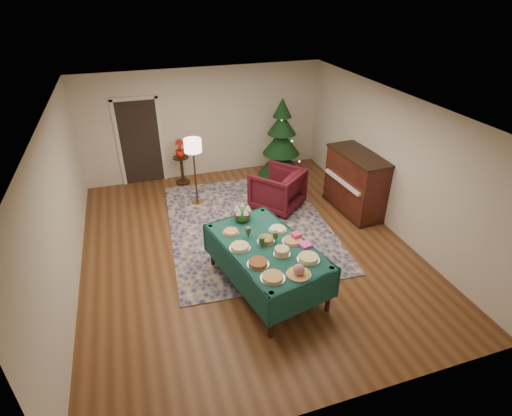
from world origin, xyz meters
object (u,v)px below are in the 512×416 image
object	(u,v)px
piano	(356,183)
christmas_tree	(281,144)
gift_box	(296,236)
floor_lamp	(193,150)
potted_plant	(180,152)
buffet_table	(266,254)
armchair	(277,187)
side_table	(182,170)

from	to	relation	value
piano	christmas_tree	bearing A→B (deg)	114.57
gift_box	floor_lamp	distance (m)	3.35
floor_lamp	potted_plant	distance (m)	1.26
buffet_table	floor_lamp	xyz separation A→B (m)	(-0.56, 3.16, 0.64)
gift_box	potted_plant	xyz separation A→B (m)	(-1.21, 4.31, -0.07)
armchair	floor_lamp	xyz separation A→B (m)	(-1.67, 0.73, 0.81)
gift_box	potted_plant	bearing A→B (deg)	105.67
buffet_table	potted_plant	xyz separation A→B (m)	(-0.70, 4.32, 0.15)
floor_lamp	potted_plant	bearing A→B (deg)	96.96
armchair	gift_box	bearing A→B (deg)	36.51
buffet_table	piano	size ratio (longest dim) A/B	1.50
floor_lamp	christmas_tree	distance (m)	2.43
gift_box	armchair	size ratio (longest dim) A/B	0.13
potted_plant	piano	xyz separation A→B (m)	(3.37, -2.51, -0.17)
buffet_table	piano	bearing A→B (deg)	34.07
potted_plant	piano	size ratio (longest dim) A/B	0.28
gift_box	side_table	distance (m)	4.50
armchair	christmas_tree	world-z (taller)	christmas_tree
armchair	christmas_tree	xyz separation A→B (m)	(0.63, 1.42, 0.43)
armchair	christmas_tree	size ratio (longest dim) A/B	0.49
potted_plant	christmas_tree	bearing A→B (deg)	-10.96
gift_box	potted_plant	distance (m)	4.47
armchair	potted_plant	distance (m)	2.63
floor_lamp	potted_plant	size ratio (longest dim) A/B	3.56
side_table	potted_plant	size ratio (longest dim) A/B	1.61
gift_box	floor_lamp	size ratio (longest dim) A/B	0.09
armchair	potted_plant	xyz separation A→B (m)	(-1.81, 1.89, 0.32)
buffet_table	armchair	distance (m)	2.68
buffet_table	side_table	bearing A→B (deg)	99.20
christmas_tree	piano	xyz separation A→B (m)	(0.93, -2.04, -0.28)
gift_box	potted_plant	world-z (taller)	gift_box
buffet_table	gift_box	world-z (taller)	gift_box
side_table	potted_plant	distance (m)	0.48
buffet_table	armchair	world-z (taller)	armchair
floor_lamp	potted_plant	world-z (taller)	floor_lamp
buffet_table	side_table	xyz separation A→B (m)	(-0.70, 4.32, -0.33)
side_table	buffet_table	bearing A→B (deg)	-80.80
potted_plant	side_table	bearing A→B (deg)	0.00
gift_box	armchair	bearing A→B (deg)	76.03
gift_box	floor_lamp	bearing A→B (deg)	108.71
potted_plant	christmas_tree	size ratio (longest dim) A/B	0.21
armchair	piano	bearing A→B (deg)	118.69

